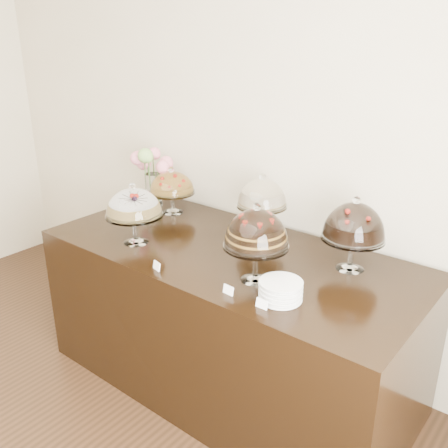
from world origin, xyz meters
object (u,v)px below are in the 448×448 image
Objects in this scene: cake_stand_sugar_sponge at (134,205)px; display_counter at (229,319)px; cake_stand_dark_choco at (354,224)px; flower_vase at (152,170)px; cake_stand_cheesecake at (262,196)px; cake_stand_choco_layer at (256,231)px; cake_stand_fruit_tart at (172,185)px; plate_stack at (281,291)px.

display_counter is at bearing 25.94° from cake_stand_sugar_sponge.
flower_vase is at bearing 177.44° from cake_stand_dark_choco.
flower_vase is (-0.92, 0.29, 0.71)m from display_counter.
cake_stand_cheesecake is at bearing 45.33° from cake_stand_sugar_sponge.
cake_stand_sugar_sponge is at bearing -154.06° from display_counter.
cake_stand_choco_layer is 1.02× the size of cake_stand_dark_choco.
display_counter is at bearing -160.71° from cake_stand_dark_choco.
cake_stand_fruit_tart is 1.34m from plate_stack.
cake_stand_sugar_sponge is 0.91× the size of cake_stand_dark_choco.
display_counter is 0.97m from cake_stand_dark_choco.
cake_stand_dark_choco is 1.33m from cake_stand_fruit_tart.
flower_vase is (-0.22, 0.03, 0.06)m from cake_stand_fruit_tart.
cake_stand_dark_choco reaches higher than display_counter.
cake_stand_fruit_tart is at bearing -7.77° from flower_vase.
cake_stand_sugar_sponge reaches higher than cake_stand_fruit_tart.
plate_stack is (0.50, -0.57, -0.21)m from cake_stand_cheesecake.
cake_stand_fruit_tart is (-0.70, 0.26, 0.65)m from display_counter.
cake_stand_choco_layer is (0.31, -0.19, 0.71)m from display_counter.
plate_stack is (0.21, -0.09, -0.22)m from cake_stand_choco_layer.
cake_stand_sugar_sponge is 1.14× the size of cake_stand_fruit_tart.
display_counter is 0.89m from cake_stand_sugar_sponge.
cake_stand_cheesecake is 0.79m from plate_stack.
cake_stand_dark_choco reaches higher than cake_stand_fruit_tart.
flower_vase is 2.19× the size of plate_stack.
cake_stand_cheesecake is 0.94m from flower_vase.
cake_stand_sugar_sponge is 0.75m from cake_stand_cheesecake.
cake_stand_cheesecake is at bearing -0.28° from flower_vase.
cake_stand_cheesecake is (0.02, 0.29, 0.71)m from display_counter.
cake_stand_dark_choco is 0.55m from plate_stack.
flower_vase is at bearing 158.66° from cake_stand_choco_layer.
display_counter is at bearing 151.61° from plate_stack.
display_counter is 6.03× the size of cake_stand_sugar_sponge.
flower_vase is (-0.94, 0.00, -0.01)m from cake_stand_cheesecake.
display_counter is at bearing -93.87° from cake_stand_cheesecake.
plate_stack is at bearing -23.47° from cake_stand_choco_layer.
cake_stand_fruit_tart is (-0.72, -0.03, -0.06)m from cake_stand_cheesecake.
cake_stand_cheesecake is at bearing 86.13° from display_counter.
flower_vase is at bearing 127.56° from cake_stand_sugar_sponge.
cake_stand_dark_choco is at bearing -2.56° from flower_vase.
cake_stand_choco_layer is 1.33m from flower_vase.
cake_stand_cheesecake is 0.91× the size of flower_vase.
cake_stand_fruit_tart is (-1.33, 0.04, -0.05)m from cake_stand_dark_choco.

